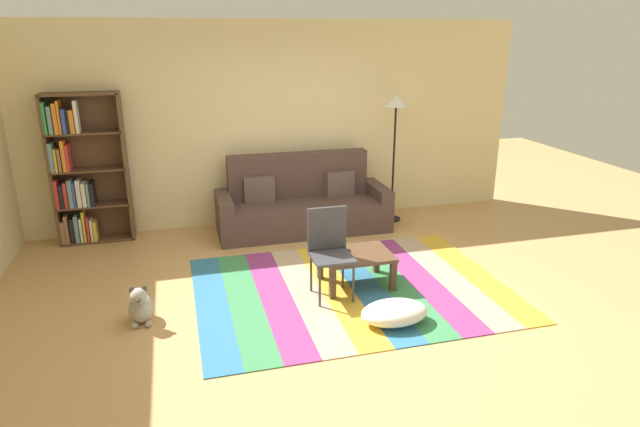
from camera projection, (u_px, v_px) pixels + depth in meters
ground_plane at (332, 297)px, 5.48m from camera, size 14.00×14.00×0.00m
back_wall at (280, 124)px, 7.38m from camera, size 6.80×0.10×2.70m
rug at (351, 288)px, 5.66m from camera, size 3.18×2.36×0.01m
couch at (302, 205)px, 7.27m from camera, size 2.26×0.80×1.00m
bookshelf at (80, 174)px, 6.68m from camera, size 0.90×0.28×1.86m
coffee_table at (356, 258)px, 5.66m from camera, size 0.72×0.56×0.35m
pouf at (394, 313)px, 4.96m from camera, size 0.63×0.41×0.21m
dog at (141, 306)px, 4.97m from camera, size 0.22×0.35×0.40m
standing_lamp at (396, 117)px, 7.28m from camera, size 0.32×0.32×1.74m
tv_remote at (346, 252)px, 5.64m from camera, size 0.13×0.14×0.02m
folding_chair at (330, 245)px, 5.39m from camera, size 0.40×0.40×0.90m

